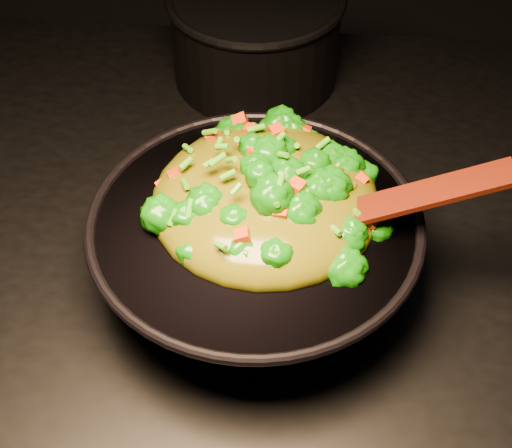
# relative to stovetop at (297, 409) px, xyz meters

# --- Properties ---
(stovetop) EXTENTS (1.20, 0.90, 0.90)m
(stovetop) POSITION_rel_stovetop_xyz_m (0.00, 0.00, 0.00)
(stovetop) COLOR black
(stovetop) RESTS_ON ground
(wok) EXTENTS (0.39, 0.39, 0.10)m
(wok) POSITION_rel_stovetop_xyz_m (-0.06, -0.09, 0.50)
(wok) COLOR black
(wok) RESTS_ON stovetop
(stir_fry) EXTENTS (0.29, 0.29, 0.09)m
(stir_fry) POSITION_rel_stovetop_xyz_m (-0.05, -0.06, 0.60)
(stir_fry) COLOR #157608
(stir_fry) RESTS_ON wok
(spatula) EXTENTS (0.24, 0.05, 0.10)m
(spatula) POSITION_rel_stovetop_xyz_m (0.09, -0.09, 0.59)
(spatula) COLOR #321503
(spatula) RESTS_ON wok
(back_pot) EXTENTS (0.33, 0.33, 0.14)m
(back_pot) POSITION_rel_stovetop_xyz_m (-0.10, 0.32, 0.52)
(back_pot) COLOR black
(back_pot) RESTS_ON stovetop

